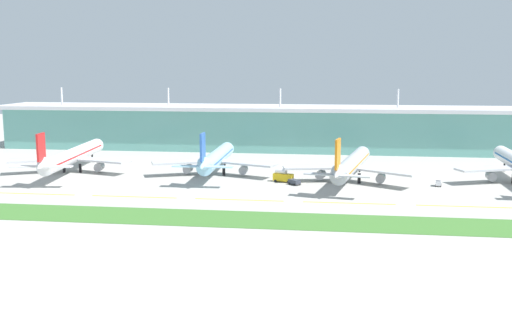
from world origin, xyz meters
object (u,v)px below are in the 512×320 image
(airliner_far_middle, at_px, (351,164))
(baggage_cart, at_px, (438,183))
(fuel_truck, at_px, (283,176))
(airliner_nearest, at_px, (73,156))
(pushback_tug, at_px, (294,182))
(airliner_near_middle, at_px, (216,158))

(airliner_far_middle, bearing_deg, baggage_cart, -6.91)
(fuel_truck, bearing_deg, airliner_nearest, 173.39)
(baggage_cart, height_order, pushback_tug, baggage_cart)
(airliner_far_middle, relative_size, pushback_tug, 13.28)
(airliner_nearest, xyz_separation_m, pushback_tug, (88.58, -14.49, -5.36))
(airliner_nearest, bearing_deg, airliner_near_middle, 1.30)
(airliner_near_middle, xyz_separation_m, pushback_tug, (31.23, -15.79, -5.34))
(airliner_near_middle, xyz_separation_m, airliner_far_middle, (51.11, -8.09, 0.01))
(airliner_near_middle, relative_size, baggage_cart, 15.29)
(airliner_near_middle, relative_size, airliner_far_middle, 0.92)
(baggage_cart, bearing_deg, pushback_tug, -175.37)
(airliner_nearest, distance_m, fuel_truck, 84.70)
(airliner_near_middle, distance_m, baggage_cart, 82.22)
(airliner_nearest, relative_size, airliner_near_middle, 1.21)
(airliner_near_middle, bearing_deg, airliner_far_middle, -9.00)
(airliner_far_middle, relative_size, baggage_cart, 16.60)
(airliner_near_middle, bearing_deg, pushback_tug, -26.83)
(airliner_near_middle, distance_m, pushback_tug, 35.40)
(baggage_cart, distance_m, pushback_tug, 50.15)
(airliner_nearest, relative_size, baggage_cart, 18.45)
(fuel_truck, distance_m, pushback_tug, 6.68)
(airliner_nearest, height_order, pushback_tug, airliner_nearest)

